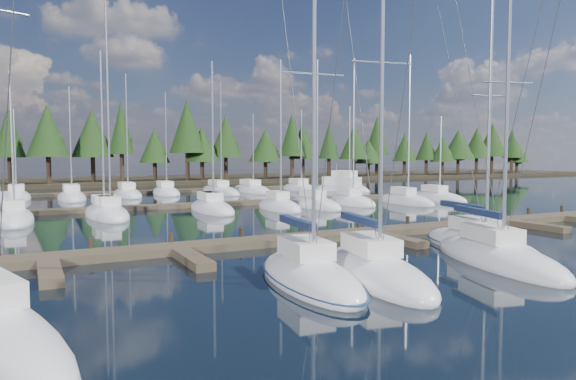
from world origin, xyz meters
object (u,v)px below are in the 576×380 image
front_sailboat_4 (480,246)px  motor_yacht_right (342,187)px  front_sailboat_3 (496,257)px  main_dock (374,234)px  front_sailboat_2 (374,272)px  front_sailboat_1 (309,276)px

front_sailboat_4 → motor_yacht_right: front_sailboat_4 is taller
front_sailboat_3 → motor_yacht_right: bearing=65.5°
main_dock → front_sailboat_4: 6.58m
main_dock → front_sailboat_3: size_ratio=2.95×
main_dock → front_sailboat_3: 8.72m
front_sailboat_3 → motor_yacht_right: (19.74, 43.40, 0.22)m
front_sailboat_2 → front_sailboat_4: bearing=15.3°
main_dock → motor_yacht_right: size_ratio=4.45×
front_sailboat_1 → front_sailboat_2: 2.78m
front_sailboat_1 → front_sailboat_3: size_ratio=0.98×
main_dock → front_sailboat_4: bearing=-71.0°
main_dock → front_sailboat_3: front_sailboat_3 is taller
main_dock → front_sailboat_2: 10.61m
front_sailboat_1 → front_sailboat_4: bearing=9.1°
front_sailboat_1 → motor_yacht_right: (29.24, 42.70, 0.22)m
front_sailboat_2 → front_sailboat_4: 8.75m
main_dock → front_sailboat_1: 12.07m
main_dock → front_sailboat_1: front_sailboat_1 is taller
front_sailboat_1 → front_sailboat_3: bearing=-4.2°
front_sailboat_4 → motor_yacht_right: bearing=66.2°
front_sailboat_2 → motor_yacht_right: front_sailboat_2 is taller
front_sailboat_1 → motor_yacht_right: 51.75m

